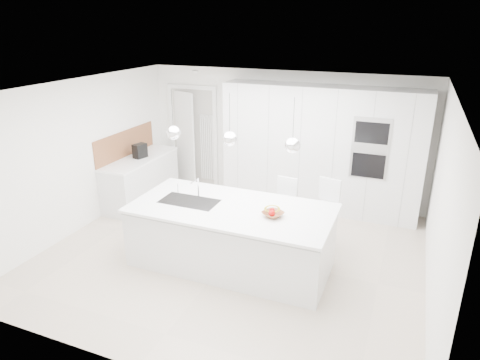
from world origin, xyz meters
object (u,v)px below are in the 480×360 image
at_px(fruit_bowl, 273,214).
at_px(espresso_machine, 140,151).
at_px(bar_stool_left, 284,212).
at_px(island_base, 231,238).
at_px(bar_stool_right, 326,216).

relative_size(fruit_bowl, espresso_machine, 1.01).
bearing_deg(bar_stool_left, fruit_bowl, -76.76).
distance_m(espresso_machine, bar_stool_left, 3.13).
relative_size(island_base, bar_stool_left, 2.65).
bearing_deg(espresso_machine, bar_stool_right, 5.71).
height_order(island_base, bar_stool_left, bar_stool_left).
bearing_deg(fruit_bowl, bar_stool_right, 63.32).
xyz_separation_m(fruit_bowl, bar_stool_left, (-0.12, 0.97, -0.41)).
xyz_separation_m(island_base, bar_stool_right, (1.16, 1.02, 0.12)).
xyz_separation_m(bar_stool_left, bar_stool_right, (0.65, 0.08, 0.02)).
relative_size(island_base, bar_stool_right, 2.55).
xyz_separation_m(island_base, espresso_machine, (-2.53, 1.51, 0.60)).
bearing_deg(island_base, fruit_bowl, -2.72).
relative_size(espresso_machine, bar_stool_right, 0.25).
bearing_deg(fruit_bowl, island_base, 177.28).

